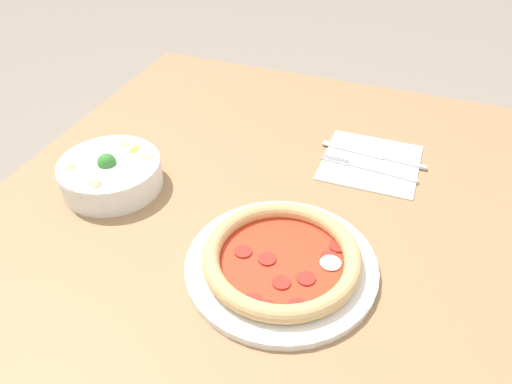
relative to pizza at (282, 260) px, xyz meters
The scene contains 6 objects.
dining_table 0.13m from the pizza, 54.34° to the left, with size 1.21×0.99×0.73m.
pizza is the anchor object (origin of this frame).
bowl 0.36m from the pizza, 76.27° to the left, with size 0.18×0.18×0.07m.
napkin 0.33m from the pizza, 13.27° to the right, with size 0.18×0.18×0.00m.
fork 0.30m from the pizza, 14.81° to the right, with size 0.03×0.18×0.00m.
knife 0.35m from the pizza, 13.88° to the right, with size 0.03×0.20×0.01m.
Camera 1 is at (-0.52, -0.19, 1.29)m, focal length 35.00 mm.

